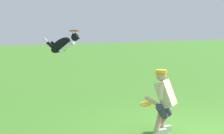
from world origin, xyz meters
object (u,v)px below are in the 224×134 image
Objects in this scene: frisbee_held at (145,104)px; frisbee_flying at (74,31)px; dog at (63,45)px; person at (164,99)px.

frisbee_flying is at bearing -55.12° from frisbee_held.
frisbee_held is at bearing 124.88° from frisbee_flying.
frisbee_flying is 1.00× the size of frisbee_held.
frisbee_flying reaches higher than dog.
dog is (1.55, -1.77, 1.05)m from person.
frisbee_held is (-1.17, 1.67, -1.14)m from dog.
dog is 3.59× the size of frisbee_flying.
frisbee_flying is 2.25m from frisbee_held.
person is at bearing 164.19° from frisbee_held.
person reaches higher than frisbee_held.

